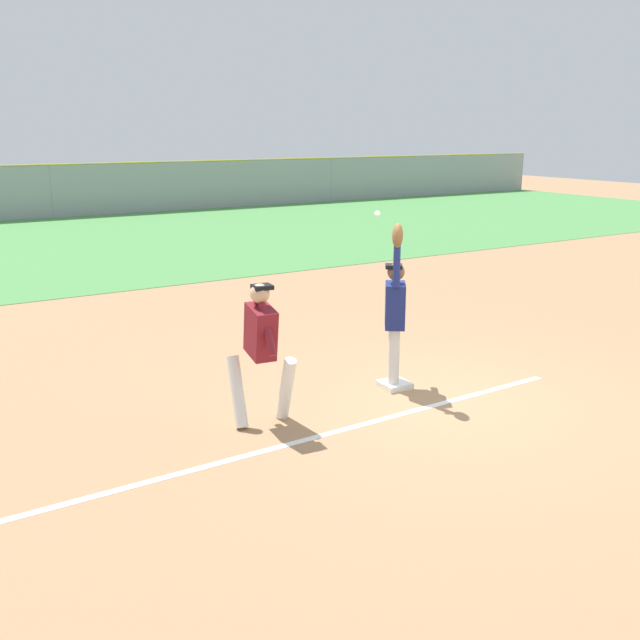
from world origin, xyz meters
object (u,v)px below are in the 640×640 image
first_base (395,385)px  parked_car_tan (212,186)px  runner (261,344)px  baseball (377,214)px  fielder (395,308)px  parked_car_red (111,191)px

first_base → parked_car_tan: size_ratio=0.09×
runner → parked_car_tan: bearing=74.1°
first_base → runner: 2.33m
runner → baseball: size_ratio=23.24×
runner → fielder: bearing=11.5°
runner → parked_car_red: size_ratio=0.38×
baseball → first_base: bearing=-37.5°
first_base → runner: bearing=-175.6°
parked_car_red → parked_car_tan: bearing=-6.1°
baseball → parked_car_red: (3.81, 26.18, -1.70)m
baseball → parked_car_tan: size_ratio=0.02×
runner → parked_car_red: 27.13m
fielder → runner: bearing=41.0°
parked_car_red → first_base: bearing=-103.1°
parked_car_red → baseball: bearing=-103.7°
first_base → parked_car_red: size_ratio=0.08×
fielder → parked_car_tan: size_ratio=0.52×
first_base → baseball: size_ratio=5.14×
first_base → parked_car_red: parked_car_red is taller
fielder → first_base: bearing=133.8°
first_base → baseball: (-0.23, 0.17, 2.33)m
parked_car_red → runner: bearing=-107.5°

